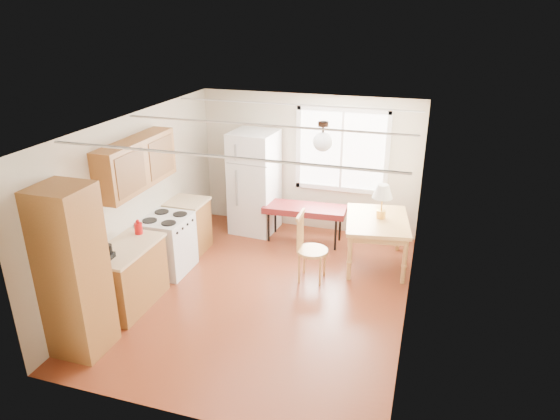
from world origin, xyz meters
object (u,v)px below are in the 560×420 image
at_px(refrigerator, 254,182).
at_px(chair, 306,242).
at_px(bench, 305,210).
at_px(dining_table, 377,225).

relative_size(refrigerator, chair, 1.74).
bearing_deg(refrigerator, bench, -7.99).
height_order(refrigerator, chair, refrigerator).
bearing_deg(bench, dining_table, -23.96).
bearing_deg(dining_table, refrigerator, 153.77).
relative_size(refrigerator, bench, 1.28).
height_order(dining_table, chair, chair).
bearing_deg(chair, refrigerator, 131.49).
bearing_deg(bench, chair, -77.53).
distance_m(refrigerator, bench, 1.08).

